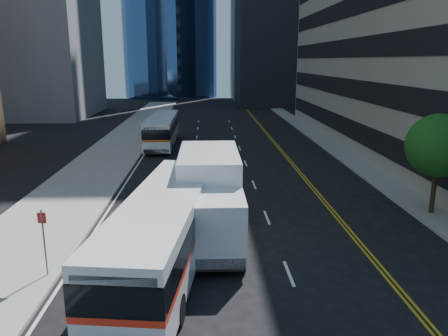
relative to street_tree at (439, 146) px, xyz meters
name	(u,v)px	position (x,y,z in m)	size (l,w,h in m)	color
ground	(285,302)	(-9.00, -8.00, -3.64)	(160.00, 160.00, 0.00)	black
sidewalk_west	(115,151)	(-19.50, 17.00, -3.57)	(5.00, 90.00, 0.15)	gray
sidewalk_east	(335,149)	(0.00, 17.00, -3.57)	(2.00, 90.00, 0.15)	gray
street_tree	(439,146)	(0.00, 0.00, 0.00)	(3.20, 3.20, 5.10)	#332114
bus_front	(165,230)	(-13.12, -5.49, -2.02)	(3.92, 11.73, 2.97)	silver
bus_rear	(162,130)	(-15.60, 19.67, -2.15)	(2.36, 10.63, 2.74)	white
box_truck	(209,196)	(-11.44, -2.41, -1.67)	(2.77, 7.82, 3.74)	silver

